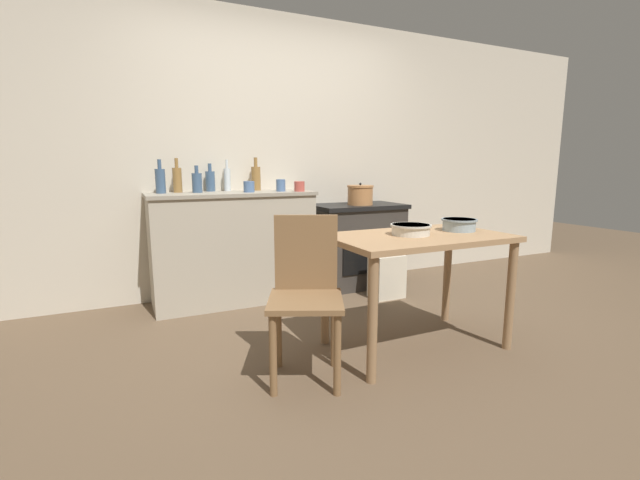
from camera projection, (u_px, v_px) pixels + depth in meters
name	position (u px, v px, depth m)	size (l,w,h in m)	color
ground_plane	(356.00, 345.00, 2.86)	(14.00, 14.00, 0.00)	brown
wall_back	(274.00, 156.00, 4.05)	(8.00, 0.07, 2.55)	beige
counter_cabinet	(233.00, 247.00, 3.72)	(1.39, 0.54, 0.96)	#B2A893
stove	(357.00, 245.00, 4.25)	(0.89, 0.56, 0.81)	#38332D
work_table	(418.00, 252.00, 2.74)	(1.14, 0.68, 0.75)	#A87F56
chair	(306.00, 291.00, 2.38)	(0.53, 0.53, 0.91)	olive
flour_sack	(387.00, 276.00, 3.86)	(0.29, 0.20, 0.39)	beige
stock_pot	(360.00, 195.00, 4.10)	(0.25, 0.25, 0.21)	#B77A47
mixing_bowl_large	(459.00, 224.00, 2.88)	(0.24, 0.24, 0.08)	#93A8B2
mixing_bowl_small	(411.00, 229.00, 2.71)	(0.26, 0.26, 0.07)	silver
bottle_far_left	(160.00, 180.00, 3.45)	(0.08, 0.08, 0.27)	#3D5675
bottle_left	(256.00, 178.00, 3.87)	(0.08, 0.08, 0.29)	olive
bottle_mid_left	(197.00, 182.00, 3.55)	(0.08, 0.08, 0.22)	#3D5675
bottle_center_left	(177.00, 179.00, 3.56)	(0.07, 0.07, 0.28)	olive
bottle_center	(227.00, 179.00, 3.78)	(0.06, 0.06, 0.28)	silver
bottle_center_right	(210.00, 181.00, 3.74)	(0.08, 0.08, 0.24)	#3D5675
cup_mid_right	(299.00, 186.00, 3.72)	(0.09, 0.09, 0.09)	#B74C42
cup_right	(281.00, 185.00, 3.74)	(0.08, 0.08, 0.10)	#4C6B99
cup_far_right	(249.00, 187.00, 3.62)	(0.09, 0.09, 0.09)	#4C6B99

